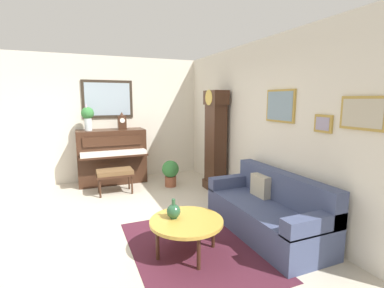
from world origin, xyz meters
The scene contains 13 objects.
ground_plane centered at (0.00, 0.00, -0.05)m, with size 6.40×6.00×0.10m, color beige.
wall_left centered at (-2.60, 0.01, 1.41)m, with size 0.13×4.90×2.80m.
wall_back centered at (0.02, 2.40, 1.40)m, with size 5.30×0.13×2.80m.
area_rug centered at (1.10, 0.81, 0.00)m, with size 2.10×1.50×0.01m, color #4C1E2D.
piano centered at (-2.23, 0.24, 0.60)m, with size 0.87×1.44×1.19m.
piano_bench centered at (-1.44, 0.19, 0.41)m, with size 0.42×0.70×0.48m.
grandfather_clock centered at (-0.91, 2.13, 0.96)m, with size 0.52×0.34×2.03m.
couch centered at (1.08, 1.92, 0.31)m, with size 1.90×0.80×0.84m.
coffee_table centered at (1.16, 0.68, 0.40)m, with size 0.88×0.88×0.43m.
mantel_clock centered at (-2.23, 0.49, 1.36)m, with size 0.13×0.18×0.38m.
flower_vase centered at (-2.23, -0.22, 1.50)m, with size 0.26×0.26×0.58m.
green_jug centered at (1.05, 0.56, 0.52)m, with size 0.17×0.17×0.24m.
potted_plant centered at (-1.46, 1.35, 0.32)m, with size 0.36×0.36×0.56m.
Camera 1 is at (4.11, -0.48, 1.84)m, focal length 26.38 mm.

